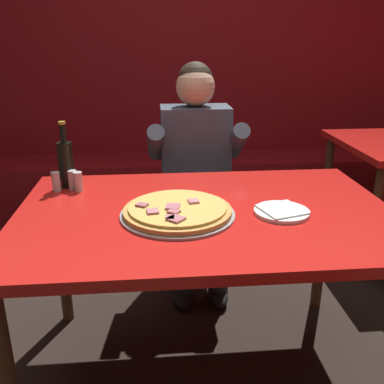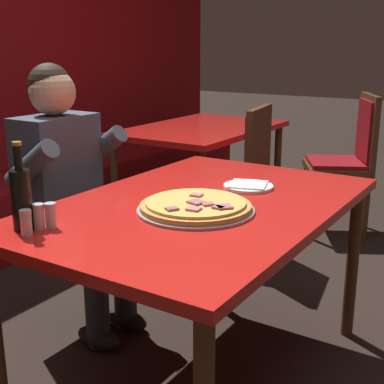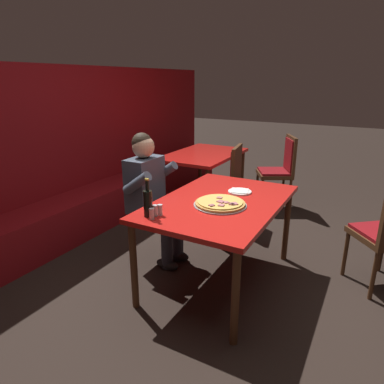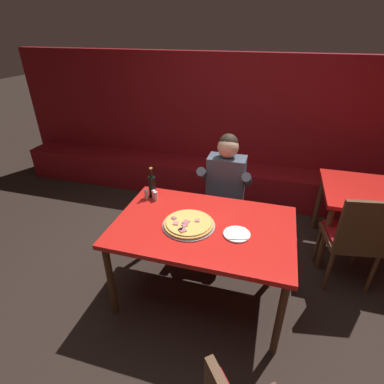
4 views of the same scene
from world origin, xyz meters
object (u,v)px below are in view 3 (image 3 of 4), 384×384
(diner_seated_blue_shirt, at_px, (152,193))
(shaker_oregano, at_px, (152,214))
(shaker_black_pepper, at_px, (155,211))
(main_dining_table, at_px, (220,209))
(dining_chair_near_left, at_px, (281,167))
(pizza, at_px, (220,203))
(beer_bottle, at_px, (148,202))
(dining_chair_side_aisle, at_px, (226,179))
(shaker_parmesan, at_px, (160,210))
(plate_white_paper, at_px, (240,191))
(background_dining_table, at_px, (203,159))

(diner_seated_blue_shirt, bearing_deg, shaker_oregano, -144.96)
(shaker_black_pepper, relative_size, diner_seated_blue_shirt, 0.07)
(main_dining_table, distance_m, dining_chair_near_left, 2.13)
(pizza, relative_size, diner_seated_blue_shirt, 0.34)
(beer_bottle, height_order, dining_chair_near_left, beer_bottle)
(shaker_oregano, height_order, dining_chair_side_aisle, dining_chair_side_aisle)
(pizza, distance_m, dining_chair_near_left, 2.25)
(shaker_black_pepper, relative_size, shaker_parmesan, 1.00)
(main_dining_table, bearing_deg, plate_white_paper, -12.49)
(pizza, relative_size, plate_white_paper, 2.05)
(plate_white_paper, height_order, background_dining_table, plate_white_paper)
(shaker_black_pepper, distance_m, background_dining_table, 2.32)
(pizza, xyz_separation_m, shaker_black_pepper, (-0.44, 0.33, 0.02))
(pizza, height_order, diner_seated_blue_shirt, diner_seated_blue_shirt)
(shaker_black_pepper, height_order, dining_chair_side_aisle, dining_chair_side_aisle)
(dining_chair_side_aisle, relative_size, background_dining_table, 0.76)
(main_dining_table, distance_m, pizza, 0.15)
(shaker_parmesan, distance_m, background_dining_table, 2.30)
(shaker_oregano, bearing_deg, dining_chair_near_left, -4.64)
(background_dining_table, bearing_deg, plate_white_paper, -142.08)
(diner_seated_blue_shirt, distance_m, dining_chair_side_aisle, 1.26)
(shaker_oregano, bearing_deg, plate_white_paper, -20.24)
(dining_chair_near_left, xyz_separation_m, background_dining_table, (-0.47, 0.96, 0.09))
(dining_chair_side_aisle, height_order, background_dining_table, dining_chair_side_aisle)
(pizza, xyz_separation_m, shaker_oregano, (-0.50, 0.32, 0.02))
(shaker_oregano, height_order, diner_seated_blue_shirt, diner_seated_blue_shirt)
(pizza, bearing_deg, shaker_oregano, 147.90)
(shaker_oregano, bearing_deg, shaker_parmesan, -5.34)
(diner_seated_blue_shirt, bearing_deg, main_dining_table, -92.99)
(main_dining_table, relative_size, plate_white_paper, 6.94)
(dining_chair_near_left, bearing_deg, shaker_parmesan, 175.38)
(main_dining_table, xyz_separation_m, shaker_oregano, (-0.62, 0.27, 0.11))
(plate_white_paper, xyz_separation_m, dining_chair_side_aisle, (0.99, 0.55, -0.21))
(main_dining_table, relative_size, shaker_oregano, 16.95)
(dining_chair_side_aisle, distance_m, background_dining_table, 0.66)
(pizza, bearing_deg, dining_chair_side_aisle, 21.23)
(pizza, xyz_separation_m, beer_bottle, (-0.47, 0.37, 0.09))
(shaker_black_pepper, xyz_separation_m, dining_chair_near_left, (2.67, -0.24, -0.22))
(dining_chair_near_left, bearing_deg, plate_white_paper, -176.62)
(shaker_oregano, relative_size, diner_seated_blue_shirt, 0.07)
(beer_bottle, distance_m, shaker_black_pepper, 0.09)
(plate_white_paper, distance_m, shaker_oregano, 0.96)
(pizza, relative_size, dining_chair_side_aisle, 0.44)
(shaker_black_pepper, bearing_deg, dining_chair_near_left, -5.11)
(pizza, xyz_separation_m, dining_chair_side_aisle, (1.38, 0.54, -0.22))
(shaker_oregano, xyz_separation_m, background_dining_table, (2.27, 0.74, -0.13))
(diner_seated_blue_shirt, xyz_separation_m, dining_chair_near_left, (2.09, -0.68, -0.12))
(pizza, distance_m, background_dining_table, 2.06)
(beer_bottle, height_order, shaker_black_pepper, beer_bottle)
(main_dining_table, xyz_separation_m, shaker_black_pepper, (-0.55, 0.29, 0.11))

